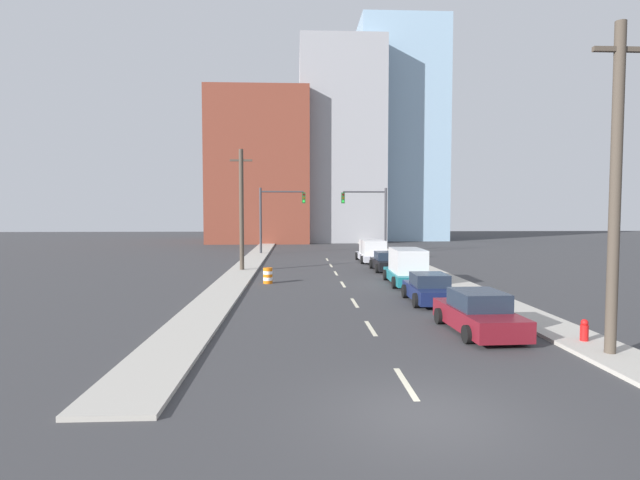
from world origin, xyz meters
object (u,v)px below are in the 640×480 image
traffic_signal_left (273,211)px  box_truck_teal (407,268)px  box_truck_silver (372,251)px  sedan_navy (429,289)px  utility_pole_right_near (615,188)px  utility_pole_left_mid (242,209)px  sedan_maroon (478,314)px  traffic_barrel (268,276)px  sedan_black (387,262)px  fire_hydrant (584,332)px  traffic_signal_right (373,211)px

traffic_signal_left → box_truck_teal: 23.68m
box_truck_silver → sedan_navy: bearing=-90.8°
utility_pole_right_near → utility_pole_left_mid: (-13.33, 22.10, -0.49)m
sedan_maroon → sedan_navy: size_ratio=1.11×
sedan_navy → box_truck_silver: 19.49m
traffic_barrel → sedan_black: (8.39, 6.23, 0.17)m
utility_pole_left_mid → sedan_black: size_ratio=1.96×
box_truck_teal → fire_hydrant: bearing=-76.7°
box_truck_silver → fire_hydrant: bearing=-84.3°
traffic_barrel → fire_hydrant: 18.24m
traffic_barrel → fire_hydrant: traffic_barrel is taller
traffic_barrel → sedan_navy: bearing=-39.8°
traffic_signal_left → sedan_black: (9.04, -14.61, -3.75)m
traffic_signal_left → box_truck_silver: size_ratio=1.14×
traffic_signal_right → fire_hydrant: 35.54m
traffic_signal_left → sedan_black: bearing=-58.2°
traffic_signal_right → box_truck_teal: size_ratio=1.21×
sedan_maroon → box_truck_teal: (0.07, 11.87, 0.33)m
traffic_signal_right → sedan_black: (-1.22, -14.61, -3.75)m
utility_pole_left_mid → traffic_barrel: utility_pole_left_mid is taller
utility_pole_left_mid → sedan_black: utility_pole_left_mid is taller
fire_hydrant → traffic_barrel: bearing=127.6°
sedan_navy → box_truck_teal: bearing=88.9°
sedan_black → sedan_maroon: bearing=-90.5°
traffic_signal_left → utility_pole_right_near: (11.75, -36.70, 0.63)m
sedan_black → utility_pole_left_mid: bearing=179.8°
traffic_signal_left → sedan_navy: 29.17m
utility_pole_right_near → sedan_navy: (-3.01, 9.12, -4.39)m
traffic_signal_right → utility_pole_right_near: size_ratio=0.69×
traffic_signal_left → utility_pole_right_near: utility_pole_right_near is taller
utility_pole_right_near → sedan_maroon: size_ratio=2.07×
utility_pole_right_near → utility_pole_left_mid: size_ratio=1.11×
fire_hydrant → sedan_maroon: bearing=148.3°
sedan_black → utility_pole_right_near: bearing=-83.1°
box_truck_teal → box_truck_silver: box_truck_teal is taller
utility_pole_left_mid → traffic_barrel: (2.24, -6.24, -4.06)m
utility_pole_left_mid → sedan_black: (10.63, -0.02, -3.90)m
box_truck_teal → box_truck_silver: bearing=91.8°
traffic_signal_right → sedan_black: size_ratio=1.51×
sedan_navy → box_truck_teal: box_truck_teal is taller
utility_pole_right_near → sedan_navy: bearing=108.3°
traffic_signal_left → sedan_maroon: bearing=-75.1°
box_truck_teal → sedan_black: 7.05m
fire_hydrant → box_truck_teal: 13.94m
traffic_signal_left → sedan_navy: traffic_signal_left is taller
traffic_signal_left → traffic_signal_right: bearing=0.0°
traffic_signal_right → box_truck_teal: 21.95m
sedan_navy → sedan_black: sedan_black is taller
utility_pole_left_mid → box_truck_silver: bearing=31.7°
box_truck_teal → traffic_signal_left: bearing=114.2°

